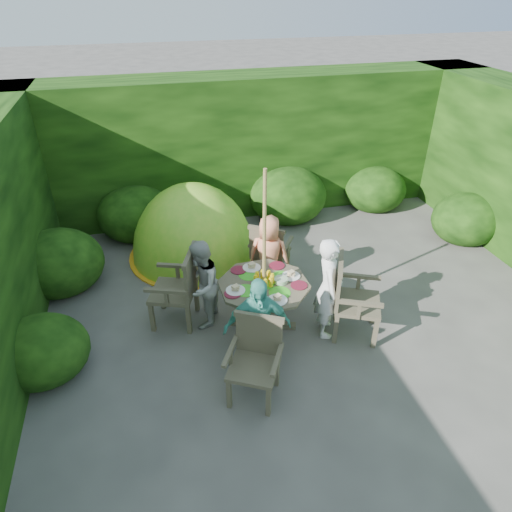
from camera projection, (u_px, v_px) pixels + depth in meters
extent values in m
plane|color=#4A4742|center=(321.00, 335.00, 5.90)|extent=(60.00, 60.00, 0.00)
cube|color=black|center=(249.00, 144.00, 8.53)|extent=(9.00, 1.00, 2.50)
cylinder|color=#423C2B|center=(264.00, 306.00, 5.88)|extent=(0.11, 0.11, 0.65)
cube|color=#423C2B|center=(263.00, 324.00, 6.04)|extent=(0.84, 0.39, 0.06)
cube|color=#423C2B|center=(263.00, 324.00, 6.04)|extent=(0.39, 0.84, 0.06)
cylinder|color=#423C2B|center=(264.00, 285.00, 5.70)|extent=(1.52, 1.52, 0.04)
cylinder|color=green|center=(246.00, 291.00, 5.56)|extent=(0.27, 0.27, 0.00)
cylinder|color=green|center=(280.00, 293.00, 5.53)|extent=(0.27, 0.27, 0.00)
cylinder|color=green|center=(249.00, 275.00, 5.85)|extent=(0.27, 0.27, 0.00)
cylinder|color=green|center=(281.00, 277.00, 5.82)|extent=(0.27, 0.27, 0.00)
cylinder|color=green|center=(264.00, 283.00, 5.69)|extent=(0.27, 0.27, 0.00)
cylinder|color=white|center=(291.00, 276.00, 5.82)|extent=(0.24, 0.24, 0.01)
cylinder|color=white|center=(252.00, 268.00, 5.98)|extent=(0.24, 0.24, 0.01)
cylinder|color=white|center=(236.00, 290.00, 5.56)|extent=(0.24, 0.24, 0.01)
cylinder|color=white|center=(277.00, 300.00, 5.39)|extent=(0.24, 0.24, 0.01)
cylinder|color=#BA0C2B|center=(299.00, 285.00, 5.65)|extent=(0.21, 0.21, 0.01)
cylinder|color=#BA0C2B|center=(277.00, 266.00, 6.03)|extent=(0.21, 0.21, 0.01)
cylinder|color=#BA0C2B|center=(239.00, 270.00, 5.94)|extent=(0.21, 0.21, 0.01)
cylinder|color=#BA0C2B|center=(233.00, 294.00, 5.50)|extent=(0.21, 0.21, 0.01)
cylinder|color=#BA0C2B|center=(272.00, 304.00, 5.32)|extent=(0.21, 0.21, 0.01)
cylinder|color=#569C3C|center=(281.00, 280.00, 5.70)|extent=(0.17, 0.17, 0.06)
cylinder|color=olive|center=(264.00, 255.00, 5.47)|extent=(0.06, 0.06, 2.20)
cube|color=#423C2B|center=(358.00, 303.00, 5.70)|extent=(0.73, 0.74, 0.05)
cube|color=#423C2B|center=(375.00, 333.00, 5.59)|extent=(0.07, 0.07, 0.46)
cube|color=#423C2B|center=(374.00, 309.00, 5.99)|extent=(0.07, 0.07, 0.46)
cube|color=#423C2B|center=(336.00, 328.00, 5.66)|extent=(0.07, 0.07, 0.46)
cube|color=#423C2B|center=(337.00, 305.00, 6.07)|extent=(0.07, 0.07, 0.46)
cube|color=#423C2B|center=(339.00, 282.00, 5.58)|extent=(0.28, 0.54, 0.55)
cube|color=#423C2B|center=(360.00, 303.00, 5.35)|extent=(0.52, 0.28, 0.04)
cube|color=#423C2B|center=(359.00, 276.00, 5.82)|extent=(0.52, 0.28, 0.04)
cube|color=#423C2B|center=(173.00, 292.00, 5.91)|extent=(0.70, 0.72, 0.05)
cube|color=#423C2B|center=(162.00, 294.00, 6.26)|extent=(0.07, 0.07, 0.46)
cube|color=#423C2B|center=(152.00, 317.00, 5.86)|extent=(0.07, 0.07, 0.46)
cube|color=#423C2B|center=(196.00, 296.00, 6.22)|extent=(0.07, 0.07, 0.46)
cube|color=#423C2B|center=(189.00, 319.00, 5.82)|extent=(0.07, 0.07, 0.46)
cube|color=#423C2B|center=(191.00, 274.00, 5.73)|extent=(0.23, 0.55, 0.54)
cube|color=#423C2B|center=(177.00, 266.00, 6.03)|extent=(0.53, 0.24, 0.04)
cube|color=#423C2B|center=(166.00, 291.00, 5.56)|extent=(0.53, 0.24, 0.04)
cube|color=#423C2B|center=(271.00, 253.00, 6.83)|extent=(0.69, 0.68, 0.05)
cube|color=#423C2B|center=(288.00, 260.00, 7.05)|extent=(0.07, 0.07, 0.41)
cube|color=#423C2B|center=(262.00, 255.00, 7.17)|extent=(0.07, 0.07, 0.41)
cube|color=#423C2B|center=(280.00, 275.00, 6.71)|extent=(0.07, 0.07, 0.41)
cube|color=#423C2B|center=(253.00, 269.00, 6.83)|extent=(0.07, 0.07, 0.41)
cube|color=#423C2B|center=(266.00, 245.00, 6.50)|extent=(0.44, 0.31, 0.49)
cube|color=#423C2B|center=(287.00, 244.00, 6.66)|extent=(0.31, 0.43, 0.04)
cube|color=#423C2B|center=(255.00, 239.00, 6.80)|extent=(0.31, 0.43, 0.04)
cube|color=#423C2B|center=(254.00, 368.00, 4.84)|extent=(0.68, 0.67, 0.05)
cube|color=#423C2B|center=(229.00, 394.00, 4.82)|extent=(0.07, 0.07, 0.41)
cube|color=#423C2B|center=(268.00, 401.00, 4.73)|extent=(0.07, 0.07, 0.41)
cube|color=#423C2B|center=(240.00, 365.00, 5.17)|extent=(0.07, 0.07, 0.41)
cube|color=#423C2B|center=(277.00, 372.00, 5.08)|extent=(0.07, 0.07, 0.41)
cube|color=#423C2B|center=(259.00, 335.00, 4.89)|extent=(0.46, 0.27, 0.49)
cube|color=#423C2B|center=(230.00, 351.00, 4.79)|extent=(0.27, 0.45, 0.04)
cube|color=#423C2B|center=(277.00, 359.00, 4.68)|extent=(0.27, 0.45, 0.04)
imported|color=white|center=(328.00, 288.00, 5.62)|extent=(0.45, 0.57, 1.37)
imported|color=#A7A8A2|center=(201.00, 285.00, 5.80)|extent=(0.64, 0.72, 1.21)
imported|color=#F88F66|center=(269.00, 256.00, 6.41)|extent=(0.70, 0.61, 1.20)
imported|color=#49AC9A|center=(257.00, 328.00, 5.04)|extent=(0.78, 0.37, 1.30)
ellipsoid|color=#6FC826|center=(195.00, 254.00, 7.60)|extent=(2.23, 2.23, 2.43)
ellipsoid|color=black|center=(206.00, 275.00, 7.06)|extent=(0.72, 0.44, 0.84)
cylinder|color=#FFA21A|center=(195.00, 253.00, 7.59)|extent=(2.13, 2.13, 0.03)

